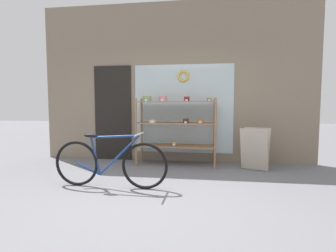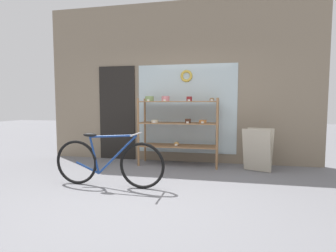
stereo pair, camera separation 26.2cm
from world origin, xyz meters
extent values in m
plane|color=slate|center=(0.00, 0.00, 0.00)|extent=(30.00, 30.00, 0.00)
cube|color=gray|center=(0.00, 2.39, 1.72)|extent=(5.93, 0.08, 3.43)
cube|color=silver|center=(0.20, 2.34, 1.15)|extent=(2.13, 0.02, 1.90)
cube|color=black|center=(-1.38, 2.33, 1.05)|extent=(0.84, 0.03, 2.10)
torus|color=gold|center=(0.20, 2.32, 1.85)|extent=(0.26, 0.06, 0.26)
cylinder|color=#8E6642|center=(-0.70, 1.76, 0.69)|extent=(0.04, 0.04, 1.37)
cylinder|color=#8E6642|center=(0.87, 1.76, 0.69)|extent=(0.04, 0.04, 1.37)
cylinder|color=#8E6642|center=(-0.70, 2.23, 0.69)|extent=(0.04, 0.04, 1.37)
cylinder|color=#8E6642|center=(0.87, 2.23, 0.69)|extent=(0.04, 0.04, 1.37)
cube|color=#8E6642|center=(0.09, 1.99, 0.40)|extent=(1.61, 0.51, 0.02)
cube|color=#8E6642|center=(0.09, 1.99, 0.87)|extent=(1.61, 0.51, 0.02)
cube|color=#8E6642|center=(0.09, 1.99, 1.30)|extent=(1.61, 0.51, 0.02)
ellipsoid|color=brown|center=(0.75, 2.06, 1.35)|extent=(0.10, 0.08, 0.07)
cube|color=white|center=(0.75, 2.01, 1.33)|extent=(0.05, 0.00, 0.04)
cylinder|color=beige|center=(-0.40, 1.94, 0.90)|extent=(0.14, 0.14, 0.05)
cube|color=white|center=(-0.40, 1.86, 0.89)|extent=(0.05, 0.00, 0.04)
cylinder|color=#7A995B|center=(-0.51, 1.94, 1.36)|extent=(0.18, 0.18, 0.10)
cube|color=white|center=(-0.51, 1.84, 1.33)|extent=(0.05, 0.00, 0.04)
cylinder|color=pink|center=(-0.19, 2.01, 1.37)|extent=(0.16, 0.16, 0.10)
cube|color=white|center=(-0.19, 1.92, 1.33)|extent=(0.05, 0.00, 0.04)
ellipsoid|color=tan|center=(0.05, 2.00, 0.44)|extent=(0.10, 0.09, 0.07)
cube|color=white|center=(0.05, 1.94, 0.43)|extent=(0.05, 0.00, 0.04)
ellipsoid|color=beige|center=(0.24, 2.15, 0.90)|extent=(0.08, 0.07, 0.05)
cube|color=white|center=(0.24, 2.11, 0.89)|extent=(0.05, 0.00, 0.04)
cylinder|color=maroon|center=(0.30, 2.04, 1.36)|extent=(0.11, 0.11, 0.09)
cube|color=white|center=(0.30, 1.97, 1.33)|extent=(0.05, 0.00, 0.04)
cylinder|color=#422619|center=(0.29, 1.92, 0.92)|extent=(0.12, 0.12, 0.09)
cube|color=white|center=(0.29, 1.85, 0.89)|extent=(0.05, 0.00, 0.04)
cylinder|color=#C67F42|center=(0.58, 1.99, 0.91)|extent=(0.15, 0.15, 0.06)
cube|color=white|center=(0.58, 1.91, 0.89)|extent=(0.05, 0.00, 0.04)
torus|color=black|center=(-1.26, 0.38, 0.35)|extent=(0.69, 0.05, 0.69)
torus|color=black|center=(-0.19, 0.37, 0.35)|extent=(0.69, 0.05, 0.69)
cylinder|color=navy|center=(-0.58, 0.38, 0.49)|extent=(0.64, 0.04, 0.62)
cylinder|color=navy|center=(-0.64, 0.38, 0.77)|extent=(0.75, 0.04, 0.07)
cylinder|color=navy|center=(-0.95, 0.38, 0.47)|extent=(0.17, 0.03, 0.57)
cylinder|color=navy|center=(-1.07, 0.38, 0.27)|extent=(0.39, 0.04, 0.19)
ellipsoid|color=black|center=(-1.02, 0.38, 0.78)|extent=(0.22, 0.09, 0.06)
cylinder|color=#B2B2B7|center=(-0.27, 0.37, 0.81)|extent=(0.03, 0.46, 0.02)
cube|color=#B2A893|center=(1.58, 1.70, 0.40)|extent=(0.53, 0.37, 0.80)
cube|color=#B2A893|center=(1.65, 1.86, 0.40)|extent=(0.53, 0.37, 0.80)
camera|label=1|loc=(0.70, -3.31, 1.24)|focal=28.00mm
camera|label=2|loc=(0.96, -3.27, 1.24)|focal=28.00mm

